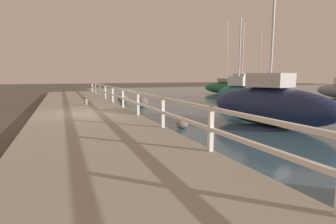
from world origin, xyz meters
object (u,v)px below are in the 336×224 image
at_px(sailboat_teal, 238,93).
at_px(sailboat_navy, 269,105).
at_px(sailboat_green, 226,88).
at_px(sailboat_yellow, 259,85).
at_px(sailboat_blue, 241,88).
at_px(mooring_bollard, 86,100).

distance_m(sailboat_teal, sailboat_navy, 7.73).
relative_size(sailboat_green, sailboat_teal, 1.32).
bearing_deg(sailboat_navy, sailboat_yellow, 34.66).
height_order(sailboat_blue, sailboat_navy, sailboat_blue).
bearing_deg(mooring_bollard, sailboat_yellow, 25.00).
xyz_separation_m(mooring_bollard, sailboat_navy, (6.08, -8.26, 0.32)).
height_order(sailboat_yellow, sailboat_green, sailboat_green).
height_order(sailboat_yellow, sailboat_teal, sailboat_yellow).
bearing_deg(mooring_bollard, sailboat_green, 26.38).
distance_m(sailboat_green, sailboat_teal, 10.22).
relative_size(sailboat_blue, sailboat_navy, 1.13).
bearing_deg(sailboat_blue, sailboat_yellow, 29.86).
height_order(mooring_bollard, sailboat_green, sailboat_green).
bearing_deg(sailboat_yellow, sailboat_blue, -162.32).
bearing_deg(sailboat_blue, sailboat_green, 55.94).
height_order(sailboat_green, sailboat_teal, sailboat_green).
xyz_separation_m(sailboat_teal, sailboat_blue, (2.96, 3.50, 0.12)).
height_order(mooring_bollard, sailboat_yellow, sailboat_yellow).
distance_m(sailboat_yellow, sailboat_navy, 24.10).
bearing_deg(sailboat_navy, mooring_bollard, 111.36).
relative_size(sailboat_green, sailboat_blue, 1.20).
bearing_deg(sailboat_green, sailboat_teal, -136.89).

